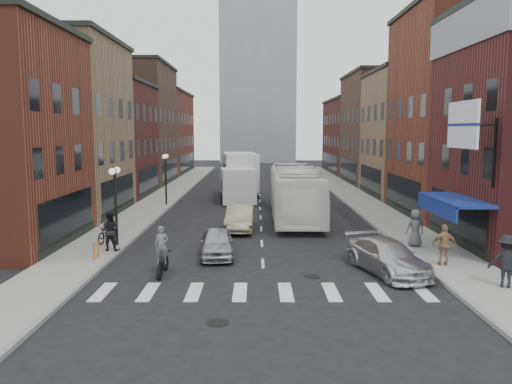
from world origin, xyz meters
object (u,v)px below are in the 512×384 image
(curb_car, at_px, (387,257))
(bike_rack, at_px, (96,250))
(motorcycle_rider, at_px, (162,252))
(transit_bus, at_px, (295,192))
(sedan_left_far, at_px, (240,218))
(ped_right_c, at_px, (415,228))
(billboard_sign, at_px, (465,126))
(streetlamp_near, at_px, (115,191))
(streetlamp_far, at_px, (166,170))
(box_truck, at_px, (240,177))
(ped_right_a, at_px, (507,261))
(parked_bicycle, at_px, (107,233))
(sedan_left_near, at_px, (217,243))
(ped_right_b, at_px, (444,245))
(ped_left_solo, at_px, (110,231))

(curb_car, bearing_deg, bike_rack, 155.80)
(motorcycle_rider, height_order, transit_bus, transit_bus)
(transit_bus, distance_m, sedan_left_far, 5.56)
(curb_car, distance_m, ped_right_c, 4.96)
(billboard_sign, height_order, transit_bus, billboard_sign)
(streetlamp_near, distance_m, streetlamp_far, 14.00)
(box_truck, distance_m, curb_car, 23.87)
(streetlamp_far, bearing_deg, ped_right_a, -51.78)
(sedan_left_far, relative_size, parked_bicycle, 2.49)
(sedan_left_near, bearing_deg, streetlamp_far, 103.74)
(sedan_left_far, bearing_deg, streetlamp_far, 124.36)
(sedan_left_far, bearing_deg, ped_right_b, -40.99)
(billboard_sign, relative_size, bike_rack, 4.62)
(streetlamp_far, xyz_separation_m, ped_right_b, (15.24, -17.82, -1.86))
(parked_bicycle, height_order, ped_right_c, ped_right_c)
(motorcycle_rider, distance_m, ped_right_b, 12.06)
(ped_left_solo, bearing_deg, box_truck, -98.40)
(streetlamp_far, distance_m, parked_bicycle, 13.53)
(ped_right_a, distance_m, ped_right_c, 6.73)
(billboard_sign, relative_size, ped_right_b, 2.06)
(streetlamp_far, xyz_separation_m, box_truck, (5.65, 4.29, -0.96))
(curb_car, height_order, ped_right_a, ped_right_a)
(sedan_left_far, bearing_deg, parked_bicycle, -149.22)
(transit_bus, bearing_deg, sedan_left_far, -130.43)
(sedan_left_far, bearing_deg, box_truck, 93.51)
(streetlamp_near, bearing_deg, sedan_left_near, -18.40)
(ped_right_c, bearing_deg, streetlamp_near, -6.26)
(bike_rack, height_order, curb_car, curb_car)
(streetlamp_near, height_order, streetlamp_far, same)
(motorcycle_rider, bearing_deg, streetlamp_near, 116.94)
(motorcycle_rider, bearing_deg, sedan_left_far, 65.89)
(streetlamp_near, relative_size, curb_car, 0.86)
(ped_left_solo, bearing_deg, curb_car, 172.83)
(streetlamp_near, relative_size, sedan_left_near, 1.06)
(motorcycle_rider, xyz_separation_m, sedan_left_near, (2.01, 3.09, -0.30))
(sedan_left_near, bearing_deg, sedan_left_far, 77.10)
(box_truck, height_order, ped_right_b, box_truck)
(sedan_left_near, bearing_deg, motorcycle_rider, -127.74)
(transit_bus, bearing_deg, ped_left_solo, -134.32)
(streetlamp_far, relative_size, motorcycle_rider, 1.99)
(streetlamp_far, distance_m, ped_right_a, 26.59)
(streetlamp_near, relative_size, bike_rack, 5.14)
(streetlamp_far, distance_m, ped_left_solo, 15.24)
(transit_bus, distance_m, ped_right_c, 10.41)
(billboard_sign, relative_size, transit_bus, 0.29)
(billboard_sign, xyz_separation_m, sedan_left_far, (-9.85, 8.00, -5.38))
(transit_bus, distance_m, ped_right_b, 13.64)
(sedan_left_near, distance_m, ped_left_solo, 5.29)
(bike_rack, bearing_deg, box_truck, 74.43)
(sedan_left_near, bearing_deg, curb_car, -25.20)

